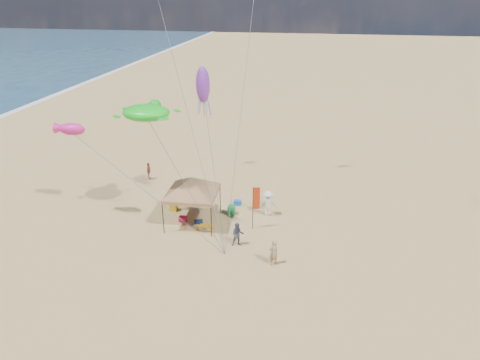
{
  "coord_description": "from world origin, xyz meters",
  "views": [
    {
      "loc": [
        4.41,
        -21.19,
        15.1
      ],
      "look_at": [
        0.0,
        3.0,
        4.0
      ],
      "focal_mm": 32.09,
      "sensor_mm": 36.0,
      "label": 1
    }
  ],
  "objects": [
    {
      "name": "person_near_c",
      "position": [
        1.49,
        6.0,
        0.96
      ],
      "size": [
        1.32,
        0.86,
        1.92
      ],
      "primitive_type": "imported",
      "rotation": [
        0.0,
        0.0,
        3.27
      ],
      "color": "silver",
      "rests_on": "ground"
    },
    {
      "name": "turtle_kite",
      "position": [
        -5.92,
        3.13,
        8.02
      ],
      "size": [
        3.04,
        2.47,
        0.99
      ],
      "primitive_type": "ellipsoid",
      "rotation": [
        0.0,
        0.0,
        0.03
      ],
      "color": "#16CE1E",
      "rests_on": "ground"
    },
    {
      "name": "chair_green",
      "position": [
        -1.1,
        5.61,
        0.35
      ],
      "size": [
        0.5,
        0.5,
        0.7
      ],
      "primitive_type": "cube",
      "color": "#17833D",
      "rests_on": "ground"
    },
    {
      "name": "fish_kite",
      "position": [
        -11.31,
        3.39,
        6.59
      ],
      "size": [
        1.99,
        1.32,
        0.81
      ],
      "primitive_type": "ellipsoid",
      "rotation": [
        0.0,
        0.0,
        0.24
      ],
      "color": "#D82187",
      "rests_on": "ground"
    },
    {
      "name": "bag_orange",
      "position": [
        -5.4,
        7.91,
        0.18
      ],
      "size": [
        0.54,
        0.69,
        0.36
      ],
      "primitive_type": "cylinder",
      "rotation": [
        0.0,
        1.57,
        1.22
      ],
      "color": "#C36D0A",
      "rests_on": "ground"
    },
    {
      "name": "cooler_red",
      "position": [
        -4.27,
        4.02,
        0.19
      ],
      "size": [
        0.54,
        0.38,
        0.38
      ],
      "primitive_type": "cube",
      "color": "#BD0F37",
      "rests_on": "ground"
    },
    {
      "name": "squid_kite",
      "position": [
        -2.84,
        5.36,
        9.41
      ],
      "size": [
        0.99,
        0.99,
        2.34
      ],
      "primitive_type": "ellipsoid",
      "rotation": [
        0.0,
        0.0,
        -0.1
      ],
      "color": "purple",
      "rests_on": "ground"
    },
    {
      "name": "person_near_a",
      "position": [
        2.54,
        0.07,
        0.83
      ],
      "size": [
        0.72,
        0.69,
        1.66
      ],
      "primitive_type": "imported",
      "rotation": [
        0.0,
        0.0,
        3.84
      ],
      "color": "#A1825C",
      "rests_on": "ground"
    },
    {
      "name": "feather_flag",
      "position": [
        0.87,
        3.95,
        2.11
      ],
      "size": [
        0.48,
        0.14,
        3.17
      ],
      "color": "black",
      "rests_on": "ground"
    },
    {
      "name": "beach_cart",
      "position": [
        -2.38,
        3.18,
        0.2
      ],
      "size": [
        0.9,
        0.5,
        0.24
      ],
      "primitive_type": "cube",
      "color": "orange",
      "rests_on": "ground"
    },
    {
      "name": "person_far_a",
      "position": [
        -9.3,
        10.52,
        0.76
      ],
      "size": [
        0.54,
        0.95,
        1.52
      ],
      "primitive_type": "imported",
      "rotation": [
        0.0,
        0.0,
        1.77
      ],
      "color": "#9D593C",
      "rests_on": "ground"
    },
    {
      "name": "chair_yellow",
      "position": [
        -5.43,
        5.45,
        0.35
      ],
      "size": [
        0.5,
        0.5,
        0.7
      ],
      "primitive_type": "cube",
      "color": "yellow",
      "rests_on": "ground"
    },
    {
      "name": "person_near_b",
      "position": [
        0.1,
        1.68,
        0.81
      ],
      "size": [
        0.92,
        0.8,
        1.62
      ],
      "primitive_type": "imported",
      "rotation": [
        0.0,
        0.0,
        0.28
      ],
      "color": "#3A3E50",
      "rests_on": "ground"
    },
    {
      "name": "crate_grey",
      "position": [
        -2.41,
        2.98,
        0.14
      ],
      "size": [
        0.34,
        0.3,
        0.28
      ],
      "primitive_type": "cube",
      "color": "slate",
      "rests_on": "ground"
    },
    {
      "name": "canopy_tent",
      "position": [
        -3.49,
        3.96,
        3.37
      ],
      "size": [
        6.56,
        6.56,
        4.05
      ],
      "color": "black",
      "rests_on": "ground"
    },
    {
      "name": "bag_navy",
      "position": [
        -3.1,
        3.84,
        0.18
      ],
      "size": [
        0.69,
        0.54,
        0.36
      ],
      "primitive_type": "cylinder",
      "rotation": [
        0.0,
        1.57,
        0.35
      ],
      "color": "#0E1E40",
      "rests_on": "ground"
    },
    {
      "name": "ground",
      "position": [
        0.0,
        0.0,
        0.0
      ],
      "size": [
        280.0,
        280.0,
        0.0
      ],
      "primitive_type": "plane",
      "color": "tan",
      "rests_on": "ground"
    },
    {
      "name": "cooler_blue",
      "position": [
        -0.95,
        7.16,
        0.19
      ],
      "size": [
        0.54,
        0.38,
        0.38
      ],
      "primitive_type": "cube",
      "color": "#1558AF",
      "rests_on": "ground"
    }
  ]
}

